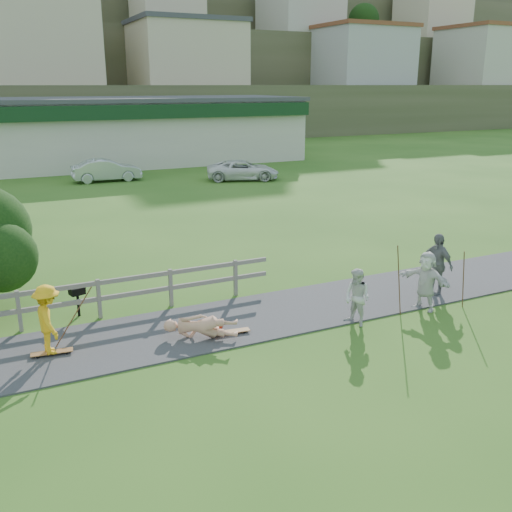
% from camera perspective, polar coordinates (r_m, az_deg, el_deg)
% --- Properties ---
extents(ground, '(260.00, 260.00, 0.00)m').
position_cam_1_polar(ground, '(13.65, -4.19, -9.64)').
color(ground, '#30601B').
rests_on(ground, ground).
extents(path, '(34.00, 3.00, 0.04)m').
position_cam_1_polar(path, '(14.92, -6.34, -7.23)').
color(path, '#39393B').
rests_on(path, ground).
extents(strip_mall, '(32.50, 10.75, 5.10)m').
position_cam_1_polar(strip_mall, '(47.24, -15.70, 11.94)').
color(strip_mall, beige).
rests_on(strip_mall, ground).
extents(skater_rider, '(0.73, 1.12, 1.64)m').
position_cam_1_polar(skater_rider, '(13.95, -20.03, -6.37)').
color(skater_rider, yellow).
rests_on(skater_rider, ground).
extents(skater_fallen, '(1.35, 1.77, 0.66)m').
position_cam_1_polar(skater_fallen, '(14.22, -5.55, -7.08)').
color(skater_fallen, tan).
rests_on(skater_fallen, ground).
extents(spectator_a, '(0.76, 0.88, 1.53)m').
position_cam_1_polar(spectator_a, '(15.04, 10.08, -4.12)').
color(spectator_a, silver).
rests_on(spectator_a, ground).
extents(spectator_b, '(0.63, 1.16, 1.88)m').
position_cam_1_polar(spectator_b, '(17.77, 17.60, -0.78)').
color(spectator_b, slate).
rests_on(spectator_b, ground).
extents(spectator_d, '(0.98, 1.64, 1.68)m').
position_cam_1_polar(spectator_d, '(16.50, 16.61, -2.40)').
color(spectator_d, silver).
rests_on(spectator_d, ground).
extents(car_silver, '(4.44, 1.70, 1.45)m').
position_cam_1_polar(car_silver, '(38.71, -14.74, 8.30)').
color(car_silver, silver).
rests_on(car_silver, ground).
extents(car_white, '(5.18, 3.68, 1.31)m').
position_cam_1_polar(car_white, '(37.96, -1.33, 8.58)').
color(car_white, white).
rests_on(car_white, ground).
extents(bbq, '(0.44, 0.38, 0.83)m').
position_cam_1_polar(bbq, '(16.24, -17.37, -4.38)').
color(bbq, black).
rests_on(bbq, ground).
extents(longboard_rider, '(0.96, 0.34, 0.10)m').
position_cam_1_polar(longboard_rider, '(14.26, -19.72, -9.22)').
color(longboard_rider, olive).
rests_on(longboard_rider, ground).
extents(longboard_fallen, '(0.92, 0.33, 0.10)m').
position_cam_1_polar(longboard_fallen, '(14.51, -2.39, -7.71)').
color(longboard_fallen, olive).
rests_on(longboard_fallen, ground).
extents(helmet, '(0.27, 0.27, 0.27)m').
position_cam_1_polar(helmet, '(14.79, -3.81, -6.90)').
color(helmet, red).
rests_on(helmet, ground).
extents(pole_rider, '(0.03, 0.03, 1.72)m').
position_cam_1_polar(pole_rider, '(14.36, -17.84, -5.31)').
color(pole_rider, brown).
rests_on(pole_rider, ground).
extents(pole_spec_left, '(0.03, 0.03, 2.02)m').
position_cam_1_polar(pole_spec_left, '(15.80, 14.11, -2.39)').
color(pole_spec_left, brown).
rests_on(pole_spec_left, ground).
extents(pole_spec_right, '(0.03, 0.03, 1.68)m').
position_cam_1_polar(pole_spec_right, '(16.94, 20.03, -2.24)').
color(pole_spec_right, brown).
rests_on(pole_spec_right, ground).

